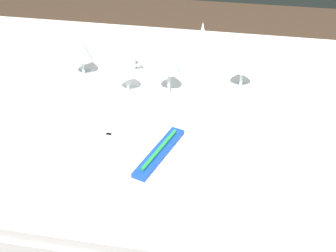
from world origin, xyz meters
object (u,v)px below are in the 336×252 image
wine_glass_far (169,63)px  spoon_tea (261,158)px  wine_glass_right (127,69)px  wine_glass_left (243,62)px  fork_outer (102,148)px  wine_glass_centre (81,51)px  toothbrush_package (159,152)px  dinner_plate (160,157)px  coffee_cup_left (124,60)px  dinner_knife (223,165)px  spoon_soup (237,158)px  spoon_dessert (250,156)px  napkin_folded (202,43)px

wine_glass_far → spoon_tea: bearing=-43.4°
wine_glass_right → wine_glass_far: size_ratio=0.81×
wine_glass_left → wine_glass_far: 0.23m
fork_outer → wine_glass_centre: wine_glass_centre is taller
spoon_tea → toothbrush_package: bearing=-168.8°
dinner_plate → wine_glass_left: (0.19, 0.39, 0.09)m
dinner_plate → wine_glass_centre: bearing=131.1°
dinner_plate → spoon_tea: bearing=11.2°
wine_glass_centre → fork_outer: bearing=-64.1°
toothbrush_package → coffee_cup_left: (-0.21, 0.43, 0.02)m
wine_glass_centre → wine_glass_right: bearing=-24.1°
dinner_knife → fork_outer: bearing=177.5°
wine_glass_left → wine_glass_right: size_ratio=1.14×
spoon_soup → dinner_plate: bearing=-168.3°
spoon_soup → spoon_tea: size_ratio=0.97×
spoon_soup → wine_glass_right: (-0.35, 0.26, 0.08)m
toothbrush_package → spoon_dessert: size_ratio=0.94×
spoon_soup → fork_outer: bearing=-176.5°
toothbrush_package → wine_glass_centre: 0.51m
dinner_knife → wine_glass_right: 0.45m
wine_glass_centre → wine_glass_right: 0.19m
coffee_cup_left → wine_glass_far: (0.17, -0.12, 0.07)m
spoon_dessert → wine_glass_far: bearing=133.8°
dinner_knife → spoon_soup: size_ratio=0.96×
dinner_knife → spoon_dessert: size_ratio=0.94×
wine_glass_far → dinner_knife: bearing=-58.5°
dinner_plate → spoon_tea: dinner_plate is taller
spoon_soup → spoon_dessert: size_ratio=0.98×
dinner_knife → wine_glass_centre: 0.63m
spoon_soup → wine_glass_far: 0.37m
fork_outer → wine_glass_right: wine_glass_right is taller
spoon_soup → napkin_folded: bearing=106.5°
toothbrush_package → wine_glass_right: 0.35m
wine_glass_left → napkin_folded: napkin_folded is taller
spoon_soup → toothbrush_package: bearing=-168.3°
dinner_plate → wine_glass_left: 0.44m
spoon_soup → coffee_cup_left: coffee_cup_left is taller
toothbrush_package → fork_outer: bearing=173.3°
toothbrush_package → napkin_folded: bearing=85.6°
wine_glass_centre → wine_glass_far: bearing=-11.9°
spoon_tea → dinner_knife: bearing=-153.9°
toothbrush_package → fork_outer: size_ratio=1.01×
dinner_knife → wine_glass_left: 0.40m
spoon_soup → spoon_tea: same height
napkin_folded → wine_glass_centre: bearing=-156.3°
spoon_dessert → napkin_folded: (-0.18, 0.50, 0.07)m
fork_outer → wine_glass_left: bearing=47.2°
dinner_plate → spoon_tea: (0.25, 0.05, -0.01)m
dinner_plate → fork_outer: bearing=173.3°
spoon_dessert → napkin_folded: bearing=110.1°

